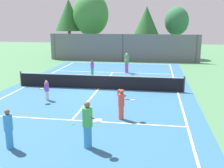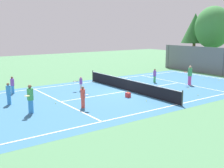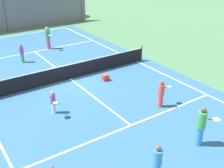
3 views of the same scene
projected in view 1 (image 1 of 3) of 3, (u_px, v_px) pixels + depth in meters
name	position (u px, v px, depth m)	size (l,w,h in m)	color
ground_plane	(99.00, 89.00, 19.54)	(80.00, 80.00, 0.00)	#4C8456
court_surface	(99.00, 89.00, 19.54)	(13.00, 25.00, 0.01)	teal
tennis_net	(99.00, 82.00, 19.42)	(11.90, 0.10, 1.10)	#333833
perimeter_fence	(123.00, 48.00, 32.64)	(18.00, 0.12, 3.20)	slate
tree_0	(177.00, 21.00, 34.77)	(3.01, 3.25, 6.50)	brown
tree_1	(91.00, 14.00, 37.05)	(4.76, 5.02, 8.42)	brown
tree_2	(69.00, 15.00, 37.83)	(3.86, 3.86, 7.64)	brown
tree_3	(146.00, 23.00, 34.12)	(3.75, 3.75, 6.50)	brown
player_0	(92.00, 68.00, 24.04)	(0.30, 0.30, 1.38)	#3FA559
player_1	(88.00, 124.00, 10.31)	(0.91, 0.78, 1.83)	#388CD8
player_3	(47.00, 90.00, 16.61)	(0.40, 0.85, 1.23)	silver
player_4	(122.00, 104.00, 13.37)	(0.88, 0.33, 1.48)	#E54C3F
player_5	(8.00, 129.00, 10.28)	(0.33, 0.33, 1.56)	#388CD8
player_6	(127.00, 63.00, 25.36)	(0.41, 0.97, 1.85)	#D14799
ball_crate	(121.00, 93.00, 17.79)	(0.38, 0.29, 0.43)	red
tennis_ball_0	(163.00, 80.00, 22.15)	(0.07, 0.07, 0.07)	#CCE533
tennis_ball_1	(121.00, 66.00, 29.05)	(0.07, 0.07, 0.07)	#CCE533
tennis_ball_2	(135.00, 65.00, 29.49)	(0.07, 0.07, 0.07)	#CCE533
tennis_ball_3	(69.00, 72.00, 25.92)	(0.07, 0.07, 0.07)	#CCE533
tennis_ball_4	(73.00, 124.00, 12.85)	(0.07, 0.07, 0.07)	#CCE533
tennis_ball_5	(148.00, 95.00, 17.83)	(0.07, 0.07, 0.07)	#CCE533
tennis_ball_6	(86.00, 74.00, 24.74)	(0.07, 0.07, 0.07)	#CCE533
tennis_ball_7	(113.00, 88.00, 19.54)	(0.07, 0.07, 0.07)	#CCE533
tennis_ball_8	(138.00, 76.00, 23.79)	(0.07, 0.07, 0.07)	#CCE533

